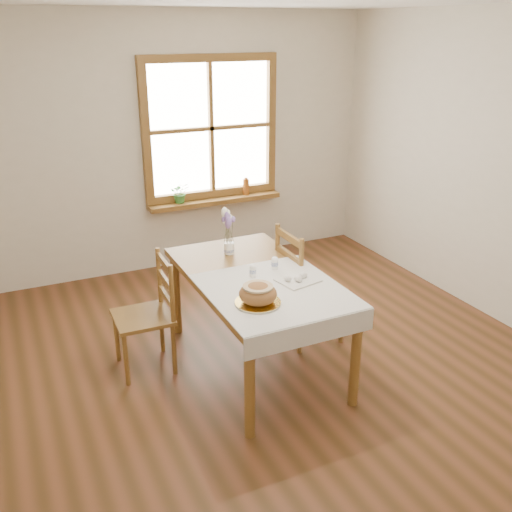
{
  "coord_description": "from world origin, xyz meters",
  "views": [
    {
      "loc": [
        -1.61,
        -3.13,
        2.43
      ],
      "look_at": [
        0.0,
        0.3,
        0.9
      ],
      "focal_mm": 40.0,
      "sensor_mm": 36.0,
      "label": 1
    }
  ],
  "objects_px": {
    "chair_left": "(142,315)",
    "flower_vase": "(229,249)",
    "dining_table": "(256,286)",
    "bread_plate": "(258,303)",
    "chair_right": "(310,284)"
  },
  "relations": [
    {
      "from": "dining_table",
      "to": "flower_vase",
      "type": "height_order",
      "value": "flower_vase"
    },
    {
      "from": "dining_table",
      "to": "flower_vase",
      "type": "bearing_deg",
      "value": 92.53
    },
    {
      "from": "dining_table",
      "to": "chair_right",
      "type": "relative_size",
      "value": 1.65
    },
    {
      "from": "chair_right",
      "to": "flower_vase",
      "type": "xyz_separation_m",
      "value": [
        -0.6,
        0.26,
        0.31
      ]
    },
    {
      "from": "bread_plate",
      "to": "chair_right",
      "type": "bearing_deg",
      "value": 39.45
    },
    {
      "from": "dining_table",
      "to": "bread_plate",
      "type": "xyz_separation_m",
      "value": [
        -0.19,
        -0.44,
        0.1
      ]
    },
    {
      "from": "chair_left",
      "to": "flower_vase",
      "type": "xyz_separation_m",
      "value": [
        0.76,
        0.14,
        0.35
      ]
    },
    {
      "from": "bread_plate",
      "to": "flower_vase",
      "type": "relative_size",
      "value": 3.19
    },
    {
      "from": "dining_table",
      "to": "flower_vase",
      "type": "distance_m",
      "value": 0.48
    },
    {
      "from": "dining_table",
      "to": "chair_left",
      "type": "bearing_deg",
      "value": 157.83
    },
    {
      "from": "chair_left",
      "to": "chair_right",
      "type": "distance_m",
      "value": 1.37
    },
    {
      "from": "chair_right",
      "to": "bread_plate",
      "type": "xyz_separation_m",
      "value": [
        -0.77,
        -0.64,
        0.28
      ]
    },
    {
      "from": "bread_plate",
      "to": "flower_vase",
      "type": "distance_m",
      "value": 0.92
    },
    {
      "from": "chair_right",
      "to": "dining_table",
      "type": "bearing_deg",
      "value": 108.4
    },
    {
      "from": "dining_table",
      "to": "chair_left",
      "type": "xyz_separation_m",
      "value": [
        -0.78,
        0.32,
        -0.22
      ]
    }
  ]
}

